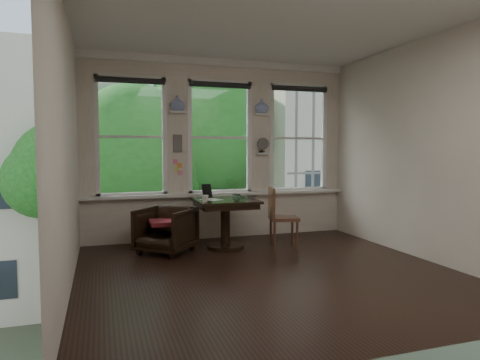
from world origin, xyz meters
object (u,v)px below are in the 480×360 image
object	(u,v)px
armchair_left	(166,230)
laptop	(245,197)
mug	(205,199)
table	(225,224)
side_chair_right	(284,218)

from	to	relation	value
armchair_left	laptop	world-z (taller)	laptop
mug	armchair_left	bearing A→B (deg)	156.72
armchair_left	laptop	distance (m)	1.31
table	mug	world-z (taller)	mug
armchair_left	laptop	size ratio (longest dim) A/B	2.39
table	laptop	distance (m)	0.51
laptop	mug	xyz separation A→B (m)	(-0.70, -0.30, 0.04)
table	side_chair_right	size ratio (longest dim) A/B	0.98
table	armchair_left	world-z (taller)	table
side_chair_right	laptop	world-z (taller)	side_chair_right
mug	laptop	bearing A→B (deg)	22.83
armchair_left	side_chair_right	size ratio (longest dim) A/B	0.79
table	armchair_left	bearing A→B (deg)	-179.29
armchair_left	side_chair_right	distance (m)	1.78
armchair_left	mug	world-z (taller)	mug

